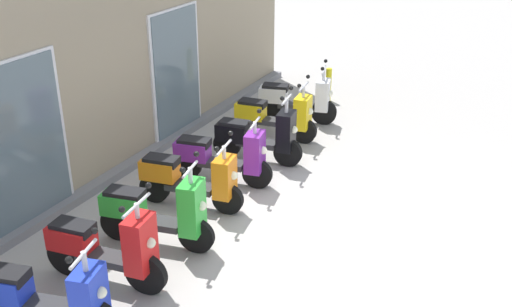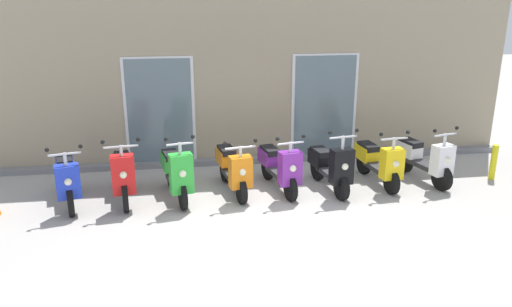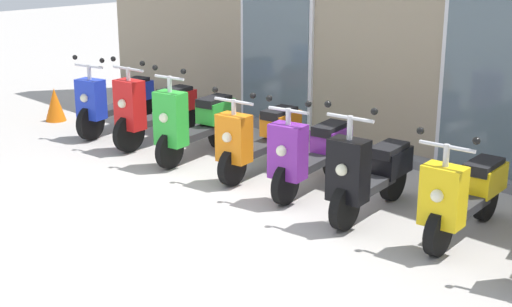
{
  "view_description": "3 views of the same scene",
  "coord_description": "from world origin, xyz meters",
  "px_view_note": "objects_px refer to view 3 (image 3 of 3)",
  "views": [
    {
      "loc": [
        -6.69,
        -2.95,
        4.31
      ],
      "look_at": [
        0.05,
        0.52,
        0.82
      ],
      "focal_mm": 42.45,
      "sensor_mm": 36.0,
      "label": 1
    },
    {
      "loc": [
        -1.27,
        -7.31,
        3.54
      ],
      "look_at": [
        -0.05,
        0.87,
        0.86
      ],
      "focal_mm": 35.32,
      "sensor_mm": 36.0,
      "label": 2
    },
    {
      "loc": [
        5.74,
        -4.84,
        2.9
      ],
      "look_at": [
        0.28,
        0.56,
        0.56
      ],
      "focal_mm": 52.14,
      "sensor_mm": 36.0,
      "label": 3
    }
  ],
  "objects_px": {
    "scooter_blue": "(115,100)",
    "traffic_cone": "(55,104)",
    "scooter_red": "(154,109)",
    "scooter_yellow": "(464,194)",
    "scooter_purple": "(311,151)",
    "scooter_orange": "(259,137)",
    "scooter_green": "(194,121)",
    "scooter_black": "(370,173)"
  },
  "relations": [
    {
      "from": "scooter_orange",
      "to": "traffic_cone",
      "type": "height_order",
      "value": "scooter_orange"
    },
    {
      "from": "scooter_red",
      "to": "scooter_black",
      "type": "bearing_deg",
      "value": -0.6
    },
    {
      "from": "scooter_purple",
      "to": "scooter_orange",
      "type": "bearing_deg",
      "value": 178.38
    },
    {
      "from": "scooter_green",
      "to": "scooter_yellow",
      "type": "xyz_separation_m",
      "value": [
        3.81,
        0.2,
        -0.07
      ]
    },
    {
      "from": "scooter_purple",
      "to": "traffic_cone",
      "type": "xyz_separation_m",
      "value": [
        -4.93,
        -0.41,
        -0.21
      ]
    },
    {
      "from": "scooter_red",
      "to": "scooter_black",
      "type": "xyz_separation_m",
      "value": [
        3.72,
        -0.04,
        -0.04
      ]
    },
    {
      "from": "scooter_blue",
      "to": "traffic_cone",
      "type": "xyz_separation_m",
      "value": [
        -1.2,
        -0.31,
        -0.21
      ]
    },
    {
      "from": "scooter_orange",
      "to": "scooter_black",
      "type": "height_order",
      "value": "scooter_black"
    },
    {
      "from": "scooter_black",
      "to": "traffic_cone",
      "type": "height_order",
      "value": "scooter_black"
    },
    {
      "from": "scooter_black",
      "to": "scooter_yellow",
      "type": "bearing_deg",
      "value": 10.13
    },
    {
      "from": "scooter_black",
      "to": "scooter_green",
      "type": "bearing_deg",
      "value": -179.62
    },
    {
      "from": "scooter_blue",
      "to": "scooter_yellow",
      "type": "height_order",
      "value": "scooter_blue"
    },
    {
      "from": "scooter_green",
      "to": "scooter_red",
      "type": "bearing_deg",
      "value": 176.4
    },
    {
      "from": "scooter_black",
      "to": "traffic_cone",
      "type": "relative_size",
      "value": 2.92
    },
    {
      "from": "scooter_red",
      "to": "scooter_yellow",
      "type": "xyz_separation_m",
      "value": [
        4.72,
        0.14,
        -0.05
      ]
    },
    {
      "from": "scooter_green",
      "to": "traffic_cone",
      "type": "relative_size",
      "value": 2.94
    },
    {
      "from": "scooter_green",
      "to": "scooter_orange",
      "type": "bearing_deg",
      "value": 9.95
    },
    {
      "from": "scooter_black",
      "to": "traffic_cone",
      "type": "bearing_deg",
      "value": -177.37
    },
    {
      "from": "scooter_red",
      "to": "traffic_cone",
      "type": "height_order",
      "value": "scooter_red"
    },
    {
      "from": "scooter_black",
      "to": "scooter_red",
      "type": "bearing_deg",
      "value": 179.4
    },
    {
      "from": "scooter_purple",
      "to": "scooter_red",
      "type": "bearing_deg",
      "value": -178.01
    },
    {
      "from": "scooter_black",
      "to": "scooter_purple",
      "type": "bearing_deg",
      "value": 171.68
    },
    {
      "from": "scooter_yellow",
      "to": "traffic_cone",
      "type": "xyz_separation_m",
      "value": [
        -6.87,
        -0.45,
        -0.19
      ]
    },
    {
      "from": "scooter_purple",
      "to": "scooter_yellow",
      "type": "relative_size",
      "value": 1.02
    },
    {
      "from": "scooter_red",
      "to": "scooter_orange",
      "type": "height_order",
      "value": "scooter_red"
    },
    {
      "from": "scooter_red",
      "to": "scooter_green",
      "type": "height_order",
      "value": "scooter_green"
    },
    {
      "from": "scooter_red",
      "to": "scooter_purple",
      "type": "relative_size",
      "value": 0.98
    },
    {
      "from": "scooter_red",
      "to": "scooter_green",
      "type": "distance_m",
      "value": 0.92
    },
    {
      "from": "scooter_green",
      "to": "scooter_blue",
      "type": "bearing_deg",
      "value": 178.22
    },
    {
      "from": "scooter_orange",
      "to": "scooter_purple",
      "type": "bearing_deg",
      "value": -1.62
    },
    {
      "from": "scooter_red",
      "to": "traffic_cone",
      "type": "xyz_separation_m",
      "value": [
        -2.14,
        -0.31,
        -0.24
      ]
    },
    {
      "from": "scooter_purple",
      "to": "scooter_black",
      "type": "height_order",
      "value": "scooter_black"
    },
    {
      "from": "scooter_orange",
      "to": "scooter_black",
      "type": "distance_m",
      "value": 1.79
    },
    {
      "from": "scooter_purple",
      "to": "traffic_cone",
      "type": "relative_size",
      "value": 3.03
    },
    {
      "from": "scooter_blue",
      "to": "scooter_red",
      "type": "relative_size",
      "value": 1.01
    },
    {
      "from": "scooter_black",
      "to": "traffic_cone",
      "type": "xyz_separation_m",
      "value": [
        -5.87,
        -0.27,
        -0.21
      ]
    },
    {
      "from": "scooter_green",
      "to": "scooter_purple",
      "type": "bearing_deg",
      "value": 4.72
    },
    {
      "from": "scooter_green",
      "to": "traffic_cone",
      "type": "height_order",
      "value": "scooter_green"
    },
    {
      "from": "scooter_green",
      "to": "scooter_purple",
      "type": "height_order",
      "value": "scooter_green"
    },
    {
      "from": "scooter_blue",
      "to": "scooter_red",
      "type": "xyz_separation_m",
      "value": [
        0.94,
        -0.0,
        0.03
      ]
    },
    {
      "from": "scooter_orange",
      "to": "scooter_green",
      "type": "bearing_deg",
      "value": -170.05
    },
    {
      "from": "scooter_red",
      "to": "scooter_black",
      "type": "distance_m",
      "value": 3.72
    }
  ]
}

